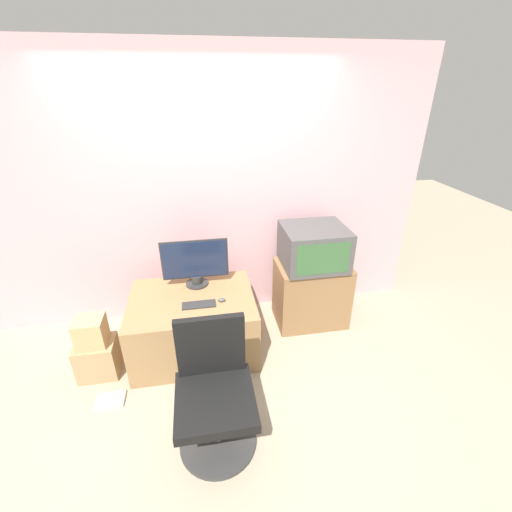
% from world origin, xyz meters
% --- Properties ---
extents(ground_plane, '(12.00, 12.00, 0.00)m').
position_xyz_m(ground_plane, '(0.00, 0.00, 0.00)').
color(ground_plane, tan).
extents(wall_back, '(4.40, 0.05, 2.60)m').
position_xyz_m(wall_back, '(0.00, 1.32, 1.30)').
color(wall_back, '#CC9EA3').
rests_on(wall_back, ground_plane).
extents(desk, '(1.10, 0.83, 0.57)m').
position_xyz_m(desk, '(-0.19, 0.68, 0.28)').
color(desk, '#937047').
rests_on(desk, ground_plane).
extents(side_stand, '(0.71, 0.48, 0.67)m').
position_xyz_m(side_stand, '(1.01, 0.91, 0.33)').
color(side_stand, olive).
rests_on(side_stand, ground_plane).
extents(main_monitor, '(0.61, 0.21, 0.45)m').
position_xyz_m(main_monitor, '(-0.14, 0.91, 0.79)').
color(main_monitor, '#2D2D2D').
rests_on(main_monitor, desk).
extents(keyboard, '(0.28, 0.11, 0.01)m').
position_xyz_m(keyboard, '(-0.13, 0.56, 0.57)').
color(keyboard, '#2D2D2D').
rests_on(keyboard, desk).
extents(mouse, '(0.06, 0.04, 0.03)m').
position_xyz_m(mouse, '(0.07, 0.58, 0.58)').
color(mouse, '#4C4C51').
rests_on(mouse, desk).
extents(crt_tv, '(0.60, 0.54, 0.39)m').
position_xyz_m(crt_tv, '(1.00, 0.92, 0.86)').
color(crt_tv, '#474747').
rests_on(crt_tv, side_stand).
extents(office_chair, '(0.54, 0.54, 0.92)m').
position_xyz_m(office_chair, '(-0.06, -0.27, 0.40)').
color(office_chair, '#333333').
rests_on(office_chair, ground_plane).
extents(cardboard_box_lower, '(0.32, 0.27, 0.33)m').
position_xyz_m(cardboard_box_lower, '(-1.02, 0.51, 0.16)').
color(cardboard_box_lower, '#A3845B').
rests_on(cardboard_box_lower, ground_plane).
extents(cardboard_box_upper, '(0.23, 0.22, 0.24)m').
position_xyz_m(cardboard_box_upper, '(-1.02, 0.51, 0.45)').
color(cardboard_box_upper, tan).
rests_on(cardboard_box_upper, cardboard_box_lower).
extents(book, '(0.22, 0.15, 0.02)m').
position_xyz_m(book, '(-0.88, 0.17, 0.01)').
color(book, beige).
rests_on(book, ground_plane).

